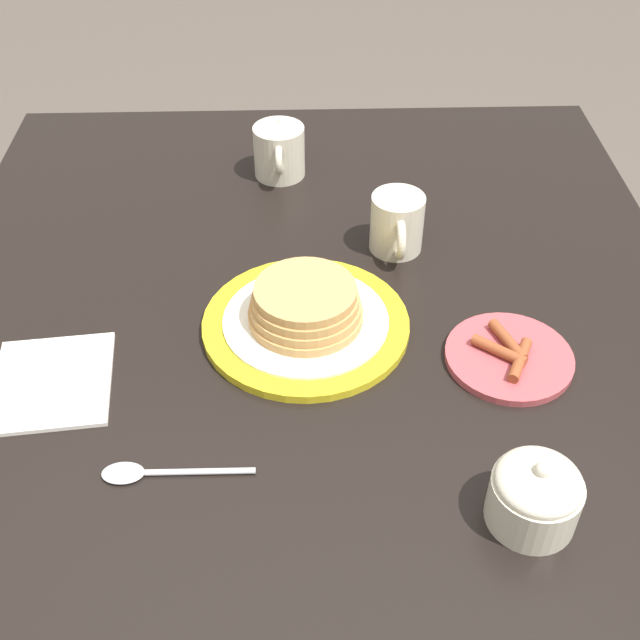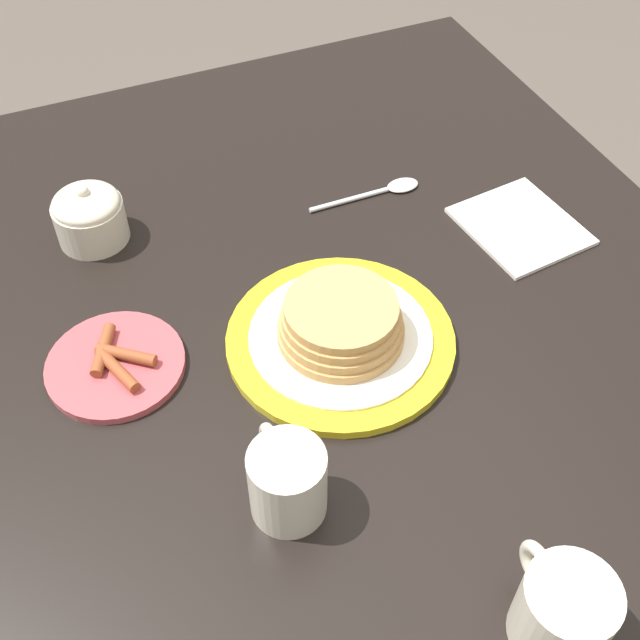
{
  "view_description": "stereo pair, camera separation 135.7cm",
  "coord_description": "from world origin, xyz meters",
  "px_view_note": "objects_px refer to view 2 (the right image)",
  "views": [
    {
      "loc": [
        0.76,
        -0.01,
        1.45
      ],
      "look_at": [
        0.01,
        0.01,
        0.78
      ],
      "focal_mm": 45.0,
      "sensor_mm": 36.0,
      "label": 1
    },
    {
      "loc": [
        -0.57,
        0.25,
        1.47
      ],
      "look_at": [
        0.01,
        0.01,
        0.78
      ],
      "focal_mm": 45.0,
      "sensor_mm": 36.0,
      "label": 2
    }
  ],
  "objects_px": {
    "pancake_plate": "(341,330)",
    "coffee_mug": "(287,480)",
    "creamer_pitcher": "(564,613)",
    "spoon": "(385,190)",
    "napkin": "(520,226)",
    "sugar_bowl": "(89,215)",
    "side_plate_bacon": "(116,364)"
  },
  "relations": [
    {
      "from": "coffee_mug",
      "to": "spoon",
      "type": "height_order",
      "value": "coffee_mug"
    },
    {
      "from": "pancake_plate",
      "to": "creamer_pitcher",
      "type": "xyz_separation_m",
      "value": [
        -0.39,
        -0.04,
        0.02
      ]
    },
    {
      "from": "pancake_plate",
      "to": "side_plate_bacon",
      "type": "xyz_separation_m",
      "value": [
        0.07,
        0.25,
        -0.02
      ]
    },
    {
      "from": "pancake_plate",
      "to": "coffee_mug",
      "type": "xyz_separation_m",
      "value": [
        -0.17,
        0.13,
        0.02
      ]
    },
    {
      "from": "coffee_mug",
      "to": "sugar_bowl",
      "type": "bearing_deg",
      "value": 10.93
    },
    {
      "from": "pancake_plate",
      "to": "side_plate_bacon",
      "type": "height_order",
      "value": "pancake_plate"
    },
    {
      "from": "coffee_mug",
      "to": "creamer_pitcher",
      "type": "bearing_deg",
      "value": -141.51
    },
    {
      "from": "spoon",
      "to": "coffee_mug",
      "type": "bearing_deg",
      "value": 142.62
    },
    {
      "from": "side_plate_bacon",
      "to": "sugar_bowl",
      "type": "bearing_deg",
      "value": -6.57
    },
    {
      "from": "sugar_bowl",
      "to": "napkin",
      "type": "relative_size",
      "value": 0.55
    },
    {
      "from": "pancake_plate",
      "to": "creamer_pitcher",
      "type": "height_order",
      "value": "creamer_pitcher"
    },
    {
      "from": "creamer_pitcher",
      "to": "spoon",
      "type": "height_order",
      "value": "creamer_pitcher"
    },
    {
      "from": "sugar_bowl",
      "to": "pancake_plate",
      "type": "bearing_deg",
      "value": -143.02
    },
    {
      "from": "coffee_mug",
      "to": "sugar_bowl",
      "type": "distance_m",
      "value": 0.48
    },
    {
      "from": "creamer_pitcher",
      "to": "napkin",
      "type": "xyz_separation_m",
      "value": [
        0.48,
        -0.27,
        -0.04
      ]
    },
    {
      "from": "side_plate_bacon",
      "to": "coffee_mug",
      "type": "xyz_separation_m",
      "value": [
        -0.24,
        -0.12,
        0.04
      ]
    },
    {
      "from": "coffee_mug",
      "to": "spoon",
      "type": "xyz_separation_m",
      "value": [
        0.4,
        -0.31,
        -0.04
      ]
    },
    {
      "from": "side_plate_bacon",
      "to": "sugar_bowl",
      "type": "height_order",
      "value": "sugar_bowl"
    },
    {
      "from": "coffee_mug",
      "to": "sugar_bowl",
      "type": "height_order",
      "value": "same"
    },
    {
      "from": "creamer_pitcher",
      "to": "coffee_mug",
      "type": "bearing_deg",
      "value": 38.49
    },
    {
      "from": "coffee_mug",
      "to": "creamer_pitcher",
      "type": "relative_size",
      "value": 0.87
    },
    {
      "from": "creamer_pitcher",
      "to": "sugar_bowl",
      "type": "bearing_deg",
      "value": 20.91
    },
    {
      "from": "creamer_pitcher",
      "to": "napkin",
      "type": "distance_m",
      "value": 0.55
    },
    {
      "from": "pancake_plate",
      "to": "spoon",
      "type": "xyz_separation_m",
      "value": [
        0.23,
        -0.17,
        -0.02
      ]
    },
    {
      "from": "napkin",
      "to": "spoon",
      "type": "relative_size",
      "value": 1.02
    },
    {
      "from": "sugar_bowl",
      "to": "coffee_mug",
      "type": "bearing_deg",
      "value": -169.07
    },
    {
      "from": "pancake_plate",
      "to": "napkin",
      "type": "bearing_deg",
      "value": -73.35
    },
    {
      "from": "side_plate_bacon",
      "to": "sugar_bowl",
      "type": "xyz_separation_m",
      "value": [
        0.23,
        -0.03,
        0.03
      ]
    },
    {
      "from": "pancake_plate",
      "to": "coffee_mug",
      "type": "bearing_deg",
      "value": 141.82
    },
    {
      "from": "side_plate_bacon",
      "to": "spoon",
      "type": "distance_m",
      "value": 0.46
    },
    {
      "from": "napkin",
      "to": "creamer_pitcher",
      "type": "bearing_deg",
      "value": 150.39
    },
    {
      "from": "pancake_plate",
      "to": "sugar_bowl",
      "type": "xyz_separation_m",
      "value": [
        0.3,
        0.22,
        0.02
      ]
    }
  ]
}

